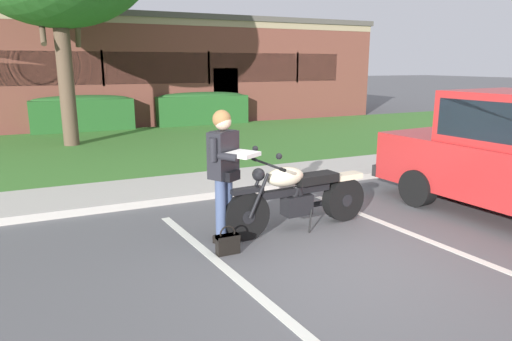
# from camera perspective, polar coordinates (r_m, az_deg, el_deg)

# --- Properties ---
(ground_plane) EXTENTS (140.00, 140.00, 0.00)m
(ground_plane) POSITION_cam_1_polar(r_m,az_deg,el_deg) (5.69, 13.26, -10.45)
(ground_plane) COLOR #565659
(curb_strip) EXTENTS (60.00, 0.20, 0.12)m
(curb_strip) POSITION_cam_1_polar(r_m,az_deg,el_deg) (8.20, -0.15, -2.31)
(curb_strip) COLOR #B7B2A8
(curb_strip) RESTS_ON ground
(concrete_walk) EXTENTS (60.00, 1.50, 0.08)m
(concrete_walk) POSITION_cam_1_polar(r_m,az_deg,el_deg) (8.96, -2.42, -1.12)
(concrete_walk) COLOR #B7B2A8
(concrete_walk) RESTS_ON ground
(grass_lawn) EXTENTS (60.00, 7.51, 0.06)m
(grass_lawn) POSITION_cam_1_polar(r_m,az_deg,el_deg) (13.15, -9.93, 3.25)
(grass_lawn) COLOR #3D752D
(grass_lawn) RESTS_ON ground
(stall_stripe_0) EXTENTS (0.55, 4.39, 0.01)m
(stall_stripe_0) POSITION_cam_1_polar(r_m,az_deg,el_deg) (5.11, -2.83, -12.88)
(stall_stripe_0) COLOR silver
(stall_stripe_0) RESTS_ON ground
(stall_stripe_1) EXTENTS (0.55, 4.39, 0.01)m
(stall_stripe_1) POSITION_cam_1_polar(r_m,az_deg,el_deg) (6.51, 19.77, -7.82)
(stall_stripe_1) COLOR silver
(stall_stripe_1) RESTS_ON ground
(motorcycle) EXTENTS (2.24, 0.82, 1.18)m
(motorcycle) POSITION_cam_1_polar(r_m,az_deg,el_deg) (6.35, 5.93, -3.05)
(motorcycle) COLOR black
(motorcycle) RESTS_ON ground
(rider_person) EXTENTS (0.60, 0.67, 1.70)m
(rider_person) POSITION_cam_1_polar(r_m,az_deg,el_deg) (5.69, -3.91, 0.55)
(rider_person) COLOR black
(rider_person) RESTS_ON ground
(handbag) EXTENTS (0.28, 0.13, 0.36)m
(handbag) POSITION_cam_1_polar(r_m,az_deg,el_deg) (5.59, -3.55, -8.95)
(handbag) COLOR black
(handbag) RESTS_ON ground
(hedge_left) EXTENTS (3.27, 0.90, 1.24)m
(hedge_left) POSITION_cam_1_polar(r_m,az_deg,el_deg) (16.51, -20.81, 6.75)
(hedge_left) COLOR #235623
(hedge_left) RESTS_ON ground
(hedge_center_left) EXTENTS (3.39, 0.90, 1.24)m
(hedge_center_left) POSITION_cam_1_polar(r_m,az_deg,el_deg) (17.31, -6.77, 7.77)
(hedge_center_left) COLOR #235623
(hedge_center_left) RESTS_ON ground
(brick_building) EXTENTS (22.52, 11.44, 4.04)m
(brick_building) POSITION_cam_1_polar(r_m,az_deg,el_deg) (22.30, -20.27, 11.77)
(brick_building) COLOR brown
(brick_building) RESTS_ON ground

